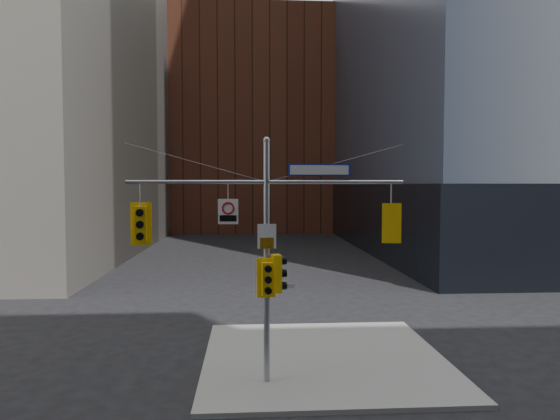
{
  "coord_description": "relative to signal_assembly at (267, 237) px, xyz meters",
  "views": [
    {
      "loc": [
        -0.53,
        -12.39,
        5.9
      ],
      "look_at": [
        0.39,
        2.0,
        5.19
      ],
      "focal_mm": 32.0,
      "sensor_mm": 36.0,
      "label": 1
    }
  ],
  "objects": [
    {
      "name": "regulatory_sign_pole",
      "position": [
        0.0,
        -0.11,
        0.0
      ],
      "size": [
        0.54,
        0.07,
        0.71
      ],
      "rotation": [
        0.0,
        0.0,
        0.07
      ],
      "color": "silver",
      "rests_on": "ground"
    },
    {
      "name": "brick_midrise",
      "position": [
        0.0,
        56.01,
        9.58
      ],
      "size": [
        26.0,
        20.0,
        28.0
      ],
      "primitive_type": "cube",
      "color": "brown",
      "rests_on": "ground"
    },
    {
      "name": "traffic_light_west_arm",
      "position": [
        -3.6,
        0.01,
        0.38
      ],
      "size": [
        0.59,
        0.5,
        1.24
      ],
      "rotation": [
        0.0,
        0.0,
        0.11
      ],
      "color": "yellow",
      "rests_on": "ground"
    },
    {
      "name": "signal_assembly",
      "position": [
        0.0,
        0.0,
        0.0
      ],
      "size": [
        8.0,
        0.8,
        7.3
      ],
      "color": "#999CA1",
      "rests_on": "ground"
    },
    {
      "name": "street_blade_ew",
      "position": [
        0.45,
        0.01,
        -1.46
      ],
      "size": [
        0.73,
        0.12,
        0.15
      ],
      "rotation": [
        0.0,
        0.0,
        0.12
      ],
      "color": "silver",
      "rests_on": "ground"
    },
    {
      "name": "traffic_light_pole_side",
      "position": [
        0.33,
        0.02,
        -1.08
      ],
      "size": [
        0.47,
        0.4,
        1.11
      ],
      "rotation": [
        0.0,
        0.0,
        1.76
      ],
      "color": "yellow",
      "rests_on": "ground"
    },
    {
      "name": "sidewalk_corner",
      "position": [
        2.0,
        2.01,
        -4.34
      ],
      "size": [
        8.0,
        8.0,
        0.15
      ],
      "primitive_type": "cube",
      "color": "gray",
      "rests_on": "ground"
    },
    {
      "name": "podium_ne",
      "position": [
        28.0,
        30.01,
        -1.42
      ],
      "size": [
        36.4,
        36.4,
        6.0
      ],
      "primitive_type": "cube",
      "color": "black",
      "rests_on": "ground"
    },
    {
      "name": "regulatory_sign_arm",
      "position": [
        -1.11,
        -0.02,
        0.76
      ],
      "size": [
        0.58,
        0.1,
        0.73
      ],
      "rotation": [
        0.0,
        0.0,
        -0.09
      ],
      "color": "silver",
      "rests_on": "ground"
    },
    {
      "name": "traffic_light_east_arm",
      "position": [
        3.66,
        0.0,
        0.38
      ],
      "size": [
        0.56,
        0.47,
        1.17
      ],
      "rotation": [
        0.0,
        0.0,
        3.02
      ],
      "color": "yellow",
      "rests_on": "ground"
    },
    {
      "name": "street_blade_ns",
      "position": [
        0.0,
        0.46,
        -1.56
      ],
      "size": [
        0.1,
        0.75,
        0.15
      ],
      "rotation": [
        0.0,
        0.0,
        0.09
      ],
      "color": "#145926",
      "rests_on": "ground"
    },
    {
      "name": "street_sign_blade",
      "position": [
        1.53,
        0.0,
        1.93
      ],
      "size": [
        1.83,
        0.1,
        0.36
      ],
      "rotation": [
        0.0,
        0.0,
        0.03
      ],
      "color": "navy",
      "rests_on": "ground"
    },
    {
      "name": "traffic_light_pole_front",
      "position": [
        -0.0,
        -0.27,
        -1.18
      ],
      "size": [
        0.55,
        0.47,
        1.15
      ],
      "rotation": [
        0.0,
        0.0,
        0.14
      ],
      "color": "yellow",
      "rests_on": "ground"
    },
    {
      "name": "ground",
      "position": [
        0.0,
        -1.99,
        -4.42
      ],
      "size": [
        160.0,
        160.0,
        0.0
      ],
      "primitive_type": "plane",
      "color": "black",
      "rests_on": "ground"
    }
  ]
}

